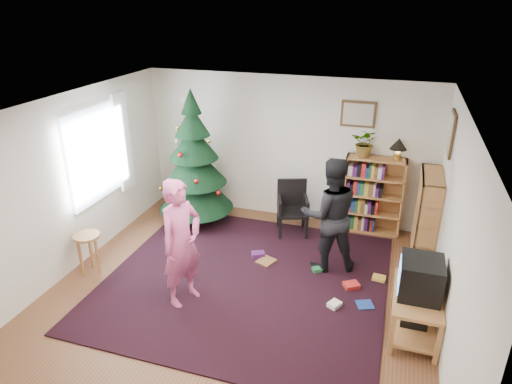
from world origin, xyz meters
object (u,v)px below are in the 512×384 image
(bookshelf_back, at_px, (373,195))
(potted_plant, at_px, (366,143))
(crt_tv, at_px, (421,278))
(armchair, at_px, (294,205))
(christmas_tree, at_px, (195,169))
(picture_back, at_px, (358,114))
(table_lamp, at_px, (399,145))
(tv_stand, at_px, (415,310))
(picture_right, at_px, (451,134))
(stool, at_px, (88,243))
(bookshelf_right, at_px, (427,214))
(person_standing, at_px, (181,243))
(person_by_chair, at_px, (330,215))

(bookshelf_back, height_order, potted_plant, potted_plant)
(crt_tv, xyz_separation_m, armchair, (-1.93, 2.05, -0.29))
(christmas_tree, bearing_deg, bookshelf_back, 10.19)
(potted_plant, bearing_deg, armchair, -158.60)
(picture_back, xyz_separation_m, bookshelf_back, (0.37, -0.14, -1.29))
(table_lamp, bearing_deg, tv_stand, -80.65)
(picture_back, bearing_deg, armchair, -148.08)
(picture_right, xyz_separation_m, stool, (-4.68, -1.92, -1.48))
(bookshelf_right, bearing_deg, potted_plant, 64.10)
(armchair, xyz_separation_m, person_standing, (-0.91, -2.29, 0.37))
(christmas_tree, height_order, stool, christmas_tree)
(bookshelf_back, height_order, table_lamp, table_lamp)
(picture_back, distance_m, potted_plant, 0.47)
(christmas_tree, height_order, person_by_chair, christmas_tree)
(picture_right, xyz_separation_m, crt_tv, (-0.26, -1.86, -1.18))
(picture_back, bearing_deg, person_standing, -122.08)
(bookshelf_back, relative_size, table_lamp, 3.69)
(tv_stand, bearing_deg, bookshelf_right, 86.49)
(christmas_tree, xyz_separation_m, bookshelf_back, (2.95, 0.53, -0.31))
(bookshelf_right, height_order, potted_plant, potted_plant)
(person_by_chair, bearing_deg, christmas_tree, -39.19)
(tv_stand, bearing_deg, christmas_tree, 152.23)
(tv_stand, bearing_deg, person_by_chair, 137.39)
(person_by_chair, bearing_deg, armchair, -73.02)
(armchair, bearing_deg, bookshelf_right, -21.39)
(armchair, height_order, stool, armchair)
(person_standing, bearing_deg, table_lamp, -21.20)
(person_by_chair, bearing_deg, person_standing, 18.80)
(tv_stand, bearing_deg, potted_plant, 110.23)
(picture_back, xyz_separation_m, person_by_chair, (-0.14, -1.48, -1.10))
(bookshelf_right, distance_m, crt_tv, 1.96)
(tv_stand, distance_m, person_standing, 2.90)
(person_standing, bearing_deg, crt_tv, -64.20)
(person_by_chair, relative_size, table_lamp, 4.82)
(christmas_tree, bearing_deg, person_by_chair, -18.36)
(picture_back, relative_size, christmas_tree, 0.24)
(picture_back, xyz_separation_m, bookshelf_right, (1.19, -0.63, -1.29))
(christmas_tree, relative_size, table_lamp, 6.63)
(bookshelf_right, xyz_separation_m, tv_stand, (-0.12, -1.96, -0.34))
(bookshelf_right, height_order, person_standing, person_standing)
(crt_tv, height_order, person_by_chair, person_by_chair)
(christmas_tree, distance_m, potted_plant, 2.85)
(armchair, bearing_deg, stool, -158.58)
(tv_stand, distance_m, table_lamp, 2.76)
(bookshelf_right, height_order, table_lamp, table_lamp)
(stool, bearing_deg, christmas_tree, 68.75)
(tv_stand, distance_m, potted_plant, 2.88)
(armchair, relative_size, potted_plant, 1.92)
(picture_right, bearing_deg, crt_tv, -97.88)
(person_standing, bearing_deg, armchair, -0.66)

